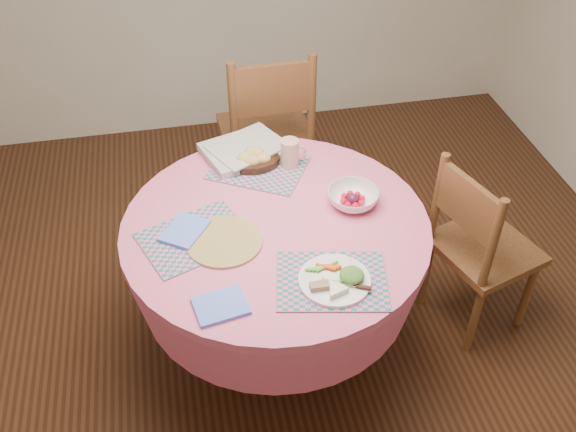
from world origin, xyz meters
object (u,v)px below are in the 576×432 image
latte_mug (290,153)px  bread_bowl (254,158)px  dinner_plate (337,279)px  chair_back (268,131)px  fruit_bowl (353,198)px  wicker_trivet (224,241)px  dining_table (276,258)px  chair_right (478,246)px

latte_mug → bread_bowl: bearing=165.3°
dinner_plate → latte_mug: latte_mug is taller
chair_back → fruit_bowl: (0.20, -0.92, 0.24)m
dinner_plate → latte_mug: 0.74m
chair_back → wicker_trivet: bearing=69.9°
dining_table → chair_back: (0.14, 0.98, -0.01)m
dining_table → bread_bowl: size_ratio=5.39×
chair_back → fruit_bowl: size_ratio=3.79×
chair_back → bread_bowl: (-0.16, -0.57, 0.24)m
dinner_plate → bread_bowl: size_ratio=1.14×
dining_table → wicker_trivet: wicker_trivet is taller
wicker_trivet → bread_bowl: bread_bowl is taller
wicker_trivet → dining_table: bearing=18.0°
chair_back → dinner_plate: size_ratio=3.99×
bread_bowl → latte_mug: bearing=-14.7°
wicker_trivet → dinner_plate: (0.37, -0.30, 0.02)m
bread_bowl → latte_mug: latte_mug is taller
dinner_plate → bread_bowl: (-0.18, 0.78, 0.01)m
chair_right → wicker_trivet: size_ratio=3.02×
dinner_plate → latte_mug: bearing=91.6°
chair_right → wicker_trivet: 1.17m
dining_table → dinner_plate: (0.15, -0.37, 0.22)m
bread_bowl → latte_mug: size_ratio=1.77×
chair_right → latte_mug: bearing=46.1°
dining_table → fruit_bowl: size_ratio=4.50×
chair_right → fruit_bowl: (-0.58, 0.07, 0.31)m
latte_mug → fruit_bowl: size_ratio=0.47×
dinner_plate → bread_bowl: 0.80m
chair_back → wicker_trivet: (-0.35, -1.05, 0.21)m
chair_back → dinner_plate: 1.37m
chair_right → dinner_plate: (-0.76, -0.35, 0.30)m
chair_right → dinner_plate: 0.89m
chair_back → latte_mug: 0.67m
bread_bowl → dining_table: bearing=-86.8°
wicker_trivet → dinner_plate: size_ratio=1.15×
chair_right → chair_back: (-0.78, 1.00, 0.07)m
chair_back → latte_mug: chair_back is taller
dining_table → bread_bowl: bearing=93.2°
fruit_bowl → chair_right: bearing=-7.2°
wicker_trivet → fruit_bowl: size_ratio=1.09×
dining_table → chair_right: size_ratio=1.37×
wicker_trivet → fruit_bowl: bearing=13.0°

